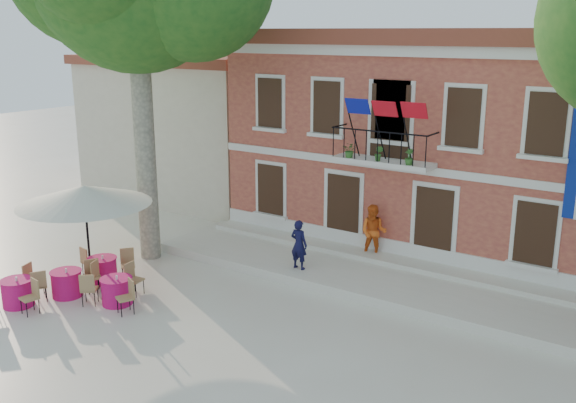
# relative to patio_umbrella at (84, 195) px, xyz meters

# --- Properties ---
(ground) EXTENTS (90.00, 90.00, 0.00)m
(ground) POSITION_rel_patio_umbrella_xyz_m (4.97, 0.28, -2.66)
(ground) COLOR beige
(ground) RESTS_ON ground
(main_building) EXTENTS (13.50, 9.59, 7.50)m
(main_building) POSITION_rel_patio_umbrella_xyz_m (6.97, 10.27, 1.12)
(main_building) COLOR #C76947
(main_building) RESTS_ON ground
(neighbor_west) EXTENTS (9.40, 9.40, 6.40)m
(neighbor_west) POSITION_rel_patio_umbrella_xyz_m (-4.53, 11.28, 0.55)
(neighbor_west) COLOR beige
(neighbor_west) RESTS_ON ground
(terrace) EXTENTS (14.00, 3.40, 0.30)m
(terrace) POSITION_rel_patio_umbrella_xyz_m (6.97, 4.68, -2.51)
(terrace) COLOR silver
(terrace) RESTS_ON ground
(patio_umbrella) EXTENTS (3.98, 3.98, 2.96)m
(patio_umbrella) POSITION_rel_patio_umbrella_xyz_m (0.00, 0.00, 0.00)
(patio_umbrella) COLOR black
(patio_umbrella) RESTS_ON ground
(pedestrian_navy) EXTENTS (0.57, 0.38, 1.56)m
(pedestrian_navy) POSITION_rel_patio_umbrella_xyz_m (5.27, 3.70, -1.58)
(pedestrian_navy) COLOR black
(pedestrian_navy) RESTS_ON terrace
(pedestrian_orange) EXTENTS (1.00, 0.87, 1.77)m
(pedestrian_orange) POSITION_rel_patio_umbrella_xyz_m (6.73, 5.84, -1.48)
(pedestrian_orange) COLOR orange
(pedestrian_orange) RESTS_ON terrace
(cafe_table_0) EXTENTS (1.75, 1.85, 0.95)m
(cafe_table_0) POSITION_rel_patio_umbrella_xyz_m (0.54, 0.03, -2.23)
(cafe_table_0) COLOR #D51463
(cafe_table_0) RESTS_ON ground
(cafe_table_1) EXTENTS (1.86, 1.71, 0.95)m
(cafe_table_1) POSITION_rel_patio_umbrella_xyz_m (2.18, -0.85, -2.23)
(cafe_table_1) COLOR #D51463
(cafe_table_1) RESTS_ON ground
(cafe_table_2) EXTENTS (1.76, 1.84, 0.95)m
(cafe_table_2) POSITION_rel_patio_umbrella_xyz_m (-0.01, -2.49, -2.23)
(cafe_table_2) COLOR #D51463
(cafe_table_2) RESTS_ON ground
(cafe_table_3) EXTENTS (1.31, 1.88, 0.95)m
(cafe_table_3) POSITION_rel_patio_umbrella_xyz_m (0.56, -1.29, -2.24)
(cafe_table_3) COLOR #D51463
(cafe_table_3) RESTS_ON ground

